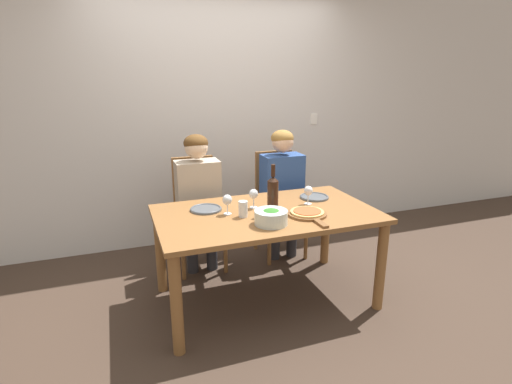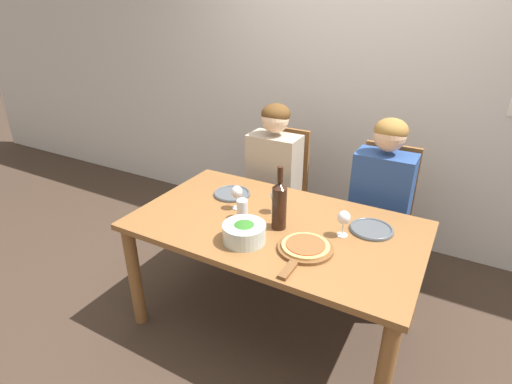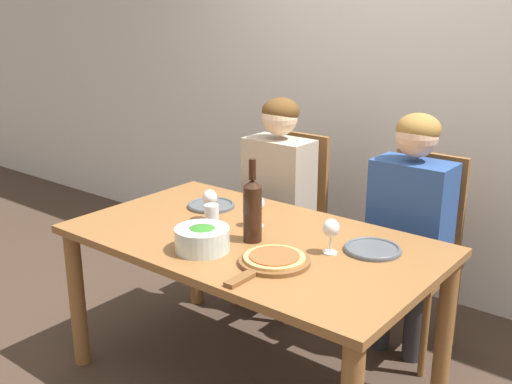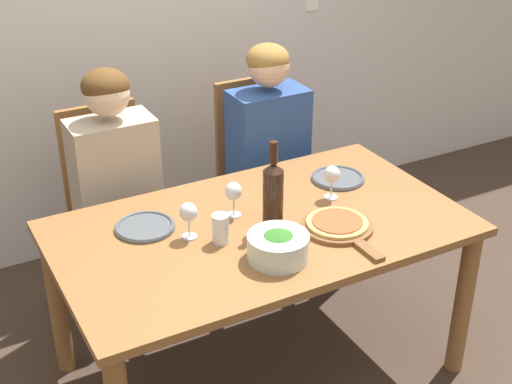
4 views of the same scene
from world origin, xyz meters
The scene contains 16 objects.
ground_plane centered at (0.00, 0.00, 0.00)m, with size 40.00×40.00×0.00m, color #3D2D23.
back_wall centered at (0.00, 1.40, 1.35)m, with size 10.00×0.06×2.70m.
dining_table centered at (0.00, 0.00, 0.64)m, with size 1.64×0.95×0.74m.
chair_left centered at (-0.37, 0.81, 0.54)m, with size 0.42×0.42×1.01m.
chair_right centered at (0.44, 0.81, 0.54)m, with size 0.42×0.42×1.01m.
person_woman centered at (-0.37, 0.69, 0.75)m, with size 0.47×0.51×1.24m.
person_man centered at (0.44, 0.69, 0.75)m, with size 0.47×0.51×1.24m.
wine_bottle centered at (0.04, -0.04, 0.89)m, with size 0.08×0.08×0.37m.
broccoli_bowl centered at (-0.06, -0.25, 0.79)m, with size 0.23×0.23×0.11m.
dinner_plate_left centered at (-0.42, 0.19, 0.75)m, with size 0.24×0.24×0.02m.
dinner_plate_right centered at (0.50, 0.19, 0.75)m, with size 0.24×0.24×0.02m.
pizza_on_board centered at (0.26, -0.18, 0.76)m, with size 0.29×0.43×0.04m.
wine_glass_left centered at (-0.29, 0.05, 0.84)m, with size 0.07×0.07×0.15m.
wine_glass_right centered at (0.38, 0.06, 0.84)m, with size 0.07×0.07×0.15m.
wine_glass_centre centered at (-0.06, 0.12, 0.84)m, with size 0.07×0.07×0.15m.
water_tumbler centered at (-0.20, -0.04, 0.80)m, with size 0.07×0.07×0.12m.
Camera 1 is at (-1.04, -2.64, 1.74)m, focal length 28.00 mm.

